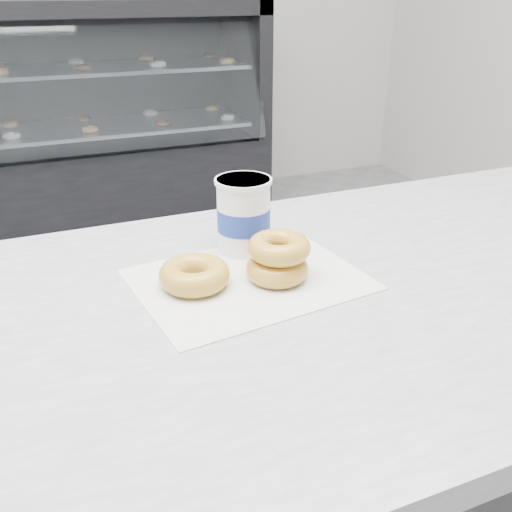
{
  "coord_description": "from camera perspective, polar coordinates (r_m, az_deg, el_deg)",
  "views": [
    {
      "loc": [
        -0.16,
        -1.26,
        1.31
      ],
      "look_at": [
        0.15,
        -0.52,
        0.93
      ],
      "focal_mm": 40.0,
      "sensor_mm": 36.0,
      "label": 1
    }
  ],
  "objects": [
    {
      "name": "donut_single",
      "position": [
        0.86,
        -6.18,
        -1.87
      ],
      "size": [
        0.13,
        0.13,
        0.04
      ],
      "primitive_type": "torus",
      "rotation": [
        0.0,
        0.0,
        0.22
      ],
      "color": "gold",
      "rests_on": "wax_paper"
    },
    {
      "name": "wax_paper",
      "position": [
        0.89,
        -0.75,
        -2.36
      ],
      "size": [
        0.37,
        0.3,
        0.0
      ],
      "primitive_type": "cube",
      "rotation": [
        0.0,
        0.0,
        0.12
      ],
      "color": "silver",
      "rests_on": "counter"
    },
    {
      "name": "coffee_cup",
      "position": [
        0.96,
        -1.25,
        4.17
      ],
      "size": [
        0.1,
        0.1,
        0.13
      ],
      "rotation": [
        0.0,
        0.0,
        0.18
      ],
      "color": "white",
      "rests_on": "counter"
    },
    {
      "name": "display_case",
      "position": [
        3.48,
        -19.7,
        10.32
      ],
      "size": [
        2.4,
        0.74,
        1.25
      ],
      "color": "black",
      "rests_on": "ground"
    },
    {
      "name": "ground",
      "position": [
        1.83,
        -11.48,
        -21.19
      ],
      "size": [
        5.0,
        5.0,
        0.0
      ],
      "primitive_type": "plane",
      "color": "gray",
      "rests_on": "ground"
    },
    {
      "name": "donut_stack",
      "position": [
        0.87,
        2.21,
        -0.21
      ],
      "size": [
        0.12,
        0.12,
        0.07
      ],
      "color": "gold",
      "rests_on": "wax_paper"
    }
  ]
}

